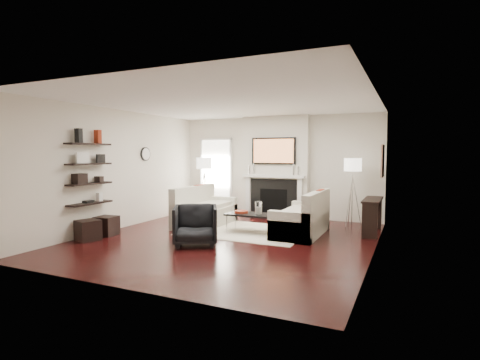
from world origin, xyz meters
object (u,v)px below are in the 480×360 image
at_px(lamp_left_shade, 204,163).
at_px(lamp_right_shade, 353,165).
at_px(ottoman_near, 106,226).
at_px(coffee_table, 252,215).
at_px(loveseat_left_base, 206,216).
at_px(armchair, 195,223).
at_px(loveseat_right_base, 301,225).

relative_size(lamp_left_shade, lamp_right_shade, 1.00).
bearing_deg(ottoman_near, coffee_table, 29.04).
bearing_deg(lamp_right_shade, loveseat_left_base, -157.06).
distance_m(loveseat_left_base, coffee_table, 1.42).
distance_m(loveseat_left_base, armchair, 1.94).
distance_m(loveseat_right_base, armchair, 2.32).
xyz_separation_m(loveseat_right_base, ottoman_near, (-3.68, -1.79, -0.01)).
bearing_deg(loveseat_right_base, ottoman_near, -154.03).
relative_size(loveseat_right_base, ottoman_near, 4.50).
xyz_separation_m(coffee_table, ottoman_near, (-2.68, -1.49, -0.20)).
height_order(loveseat_left_base, armchair, armchair).
bearing_deg(lamp_left_shade, ottoman_near, -101.64).
relative_size(loveseat_left_base, armchair, 2.21).
relative_size(loveseat_right_base, armchair, 2.21).
bearing_deg(loveseat_right_base, armchair, -132.52).
bearing_deg(armchair, ottoman_near, 152.96).
xyz_separation_m(lamp_right_shade, ottoman_near, (-4.52, -3.20, -1.25)).
distance_m(coffee_table, lamp_right_shade, 2.72).
xyz_separation_m(loveseat_right_base, coffee_table, (-1.00, -0.30, 0.19)).
bearing_deg(loveseat_left_base, loveseat_right_base, -1.38).
bearing_deg(ottoman_near, armchair, 2.43).
height_order(loveseat_left_base, lamp_right_shade, lamp_right_shade).
distance_m(lamp_left_shade, lamp_right_shade, 3.90).
distance_m(armchair, lamp_right_shade, 4.07).
height_order(loveseat_right_base, armchair, armchair).
xyz_separation_m(loveseat_right_base, lamp_right_shade, (0.84, 1.41, 1.24)).
relative_size(loveseat_right_base, coffee_table, 1.64).
height_order(coffee_table, armchair, armchair).
bearing_deg(loveseat_left_base, lamp_left_shade, 121.19).
bearing_deg(lamp_left_shade, loveseat_right_base, -21.76).
bearing_deg(lamp_left_shade, loveseat_left_base, -58.81).
height_order(armchair, ottoman_near, armchair).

